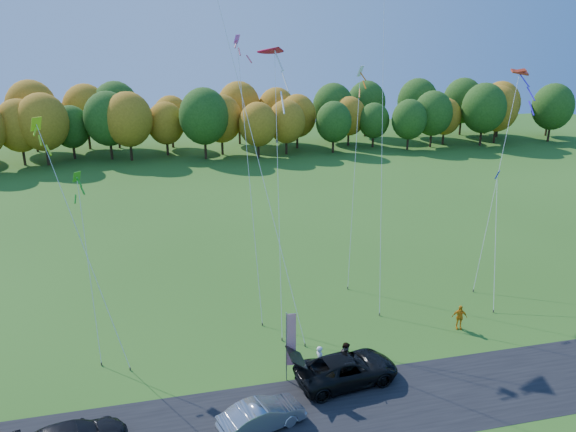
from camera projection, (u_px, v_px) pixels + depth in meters
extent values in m
plane|color=#2D5A17|center=(313.00, 366.00, 31.77)|extent=(160.00, 160.00, 0.00)
cube|color=black|center=(334.00, 411.00, 28.09)|extent=(90.00, 6.00, 0.01)
imported|color=black|center=(347.00, 369.00, 30.16)|extent=(5.91, 3.30, 1.56)
imported|color=#97979C|center=(262.00, 415.00, 26.72)|extent=(4.48, 2.66, 1.39)
imported|color=silver|center=(320.00, 360.00, 30.77)|extent=(0.60, 0.74, 1.75)
imported|color=gray|center=(346.00, 358.00, 30.90)|extent=(1.00, 1.11, 1.88)
imported|color=orange|center=(459.00, 317.00, 35.44)|extent=(1.02, 0.64, 1.62)
cylinder|color=#999999|center=(286.00, 347.00, 29.87)|extent=(0.06, 0.06, 4.13)
cube|color=red|center=(291.00, 340.00, 29.77)|extent=(0.52, 0.07, 3.10)
cube|color=navy|center=(291.00, 321.00, 29.43)|extent=(0.52, 0.06, 0.80)
cylinder|color=#4C3F33|center=(305.00, 345.00, 33.69)|extent=(0.08, 0.08, 0.20)
cylinder|color=#4C3F33|center=(379.00, 314.00, 37.24)|extent=(0.08, 0.08, 0.20)
cylinder|color=#4C3F33|center=(282.00, 339.00, 34.29)|extent=(0.08, 0.08, 0.20)
cone|color=red|center=(275.00, 49.00, 37.39)|extent=(2.23, 1.71, 2.44)
cylinder|color=#4C3F33|center=(473.00, 291.00, 40.53)|extent=(0.08, 0.08, 0.20)
cube|color=red|center=(520.00, 72.00, 42.64)|extent=(2.75, 0.97, 1.08)
cylinder|color=#4C3F33|center=(130.00, 369.00, 31.36)|extent=(0.08, 0.08, 0.20)
cube|color=#BFDE17|center=(36.00, 124.00, 30.63)|extent=(1.29, 1.29, 1.53)
cylinder|color=#4C3F33|center=(101.00, 364.00, 31.80)|extent=(0.08, 0.08, 0.20)
cube|color=#369E1A|center=(77.00, 177.00, 32.44)|extent=(1.04, 1.04, 1.23)
cylinder|color=#4C3F33|center=(348.00, 288.00, 40.94)|extent=(0.08, 0.08, 0.20)
cube|color=white|center=(360.00, 71.00, 41.26)|extent=(1.32, 1.32, 1.57)
cylinder|color=#4C3F33|center=(262.00, 324.00, 36.02)|extent=(0.08, 0.08, 0.20)
cube|color=#FF54E0|center=(237.00, 39.00, 37.38)|extent=(1.00, 1.00, 1.18)
cylinder|color=#4C3F33|center=(493.00, 311.00, 37.62)|extent=(0.08, 0.08, 0.20)
cube|color=#120CB1|center=(497.00, 175.00, 40.42)|extent=(1.00, 1.00, 1.19)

